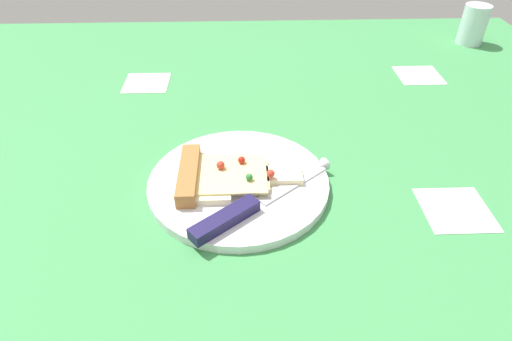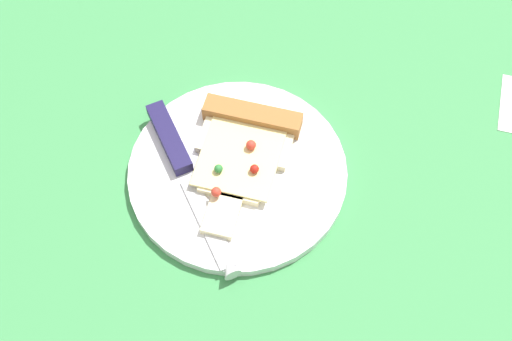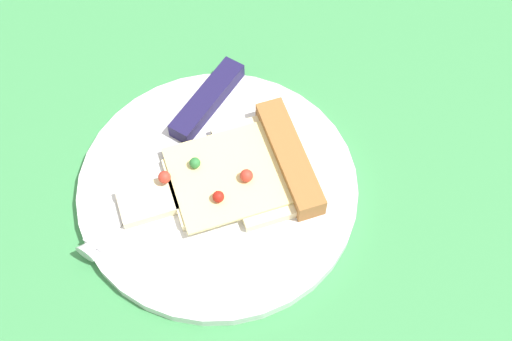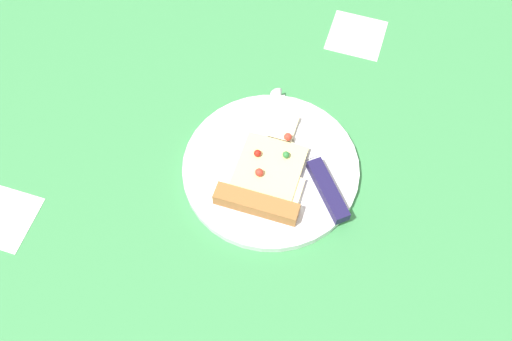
{
  "view_description": "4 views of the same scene",
  "coord_description": "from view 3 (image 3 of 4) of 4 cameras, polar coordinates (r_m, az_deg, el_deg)",
  "views": [
    {
      "loc": [
        -40.37,
        -6.39,
        40.12
      ],
      "look_at": [
        7.03,
        -8.12,
        3.54
      ],
      "focal_mm": 30.36,
      "sensor_mm": 36.0,
      "label": 1
    },
    {
      "loc": [
        20.09,
        -43.47,
        68.99
      ],
      "look_at": [
        10.19,
        -5.7,
        2.08
      ],
      "focal_mm": 46.83,
      "sensor_mm": 36.0,
      "label": 2
    },
    {
      "loc": [
        37.37,
        -11.75,
        55.25
      ],
      "look_at": [
        8.71,
        -2.17,
        3.26
      ],
      "focal_mm": 47.06,
      "sensor_mm": 36.0,
      "label": 3
    },
    {
      "loc": [
        -4.02,
        38.94,
        80.86
      ],
      "look_at": [
        9.28,
        -2.81,
        4.1
      ],
      "focal_mm": 44.32,
      "sensor_mm": 36.0,
      "label": 4
    }
  ],
  "objects": [
    {
      "name": "plate",
      "position": [
        0.62,
        -3.26,
        -1.48
      ],
      "size": [
        25.87,
        25.87,
        1.31
      ],
      "primitive_type": "cylinder",
      "color": "silver",
      "rests_on": "ground_plane"
    },
    {
      "name": "ground_plane",
      "position": [
        0.69,
        -0.58,
        4.44
      ],
      "size": [
        158.73,
        158.73,
        3.0
      ],
      "color": "#3D8C4C",
      "rests_on": "ground"
    },
    {
      "name": "pizza_slice",
      "position": [
        0.61,
        -1.02,
        -0.16
      ],
      "size": [
        12.0,
        17.41,
        2.49
      ],
      "rotation": [
        0.0,
        0.0,
        3.14
      ],
      "color": "beige",
      "rests_on": "plate"
    },
    {
      "name": "knife",
      "position": [
        0.64,
        -6.43,
        3.1
      ],
      "size": [
        16.85,
        19.89,
        2.45
      ],
      "rotation": [
        0.0,
        0.0,
        3.83
      ],
      "color": "silver",
      "rests_on": "plate"
    }
  ]
}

